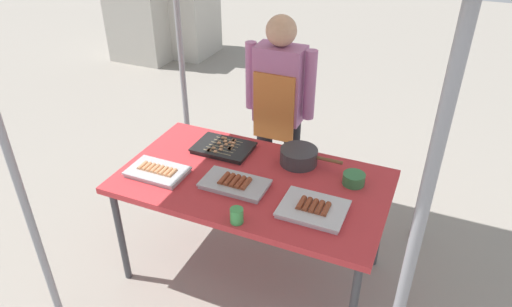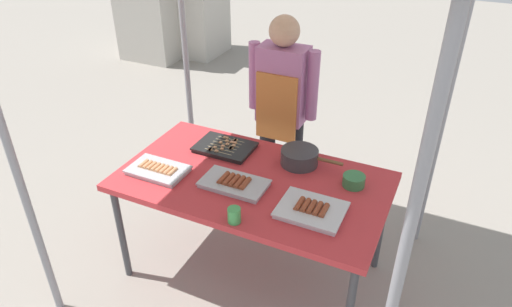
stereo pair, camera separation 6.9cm
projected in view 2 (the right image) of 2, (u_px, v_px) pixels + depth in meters
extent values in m
plane|color=gray|center=(253.00, 269.00, 3.15)|extent=(18.00, 18.00, 0.00)
cube|color=#C63338|center=(252.00, 182.00, 2.77)|extent=(1.60, 0.90, 0.04)
cylinder|color=#3F3F44|center=(121.00, 233.00, 2.93)|extent=(0.04, 0.04, 0.71)
cylinder|color=#3F3F44|center=(188.00, 172.00, 3.54)|extent=(0.04, 0.04, 0.71)
cylinder|color=#3F3F44|center=(381.00, 226.00, 3.00)|extent=(0.04, 0.04, 0.71)
cylinder|color=gray|center=(14.00, 163.00, 2.32)|extent=(0.04, 0.04, 2.13)
cylinder|color=gray|center=(396.00, 287.00, 1.63)|extent=(0.04, 0.04, 2.13)
cylinder|color=gray|center=(186.00, 62.00, 3.56)|extent=(0.04, 0.04, 2.13)
cylinder|color=gray|center=(445.00, 108.00, 2.87)|extent=(0.04, 0.04, 2.13)
cube|color=#ADADB2|center=(234.00, 185.00, 2.69)|extent=(0.38, 0.21, 0.02)
cube|color=#ADADB2|center=(234.00, 182.00, 2.68)|extent=(0.39, 0.22, 0.01)
cylinder|color=brown|center=(223.00, 178.00, 2.70)|extent=(0.03, 0.11, 0.03)
cylinder|color=brown|center=(229.00, 180.00, 2.69)|extent=(0.03, 0.11, 0.03)
cylinder|color=brown|center=(234.00, 181.00, 2.68)|extent=(0.03, 0.11, 0.03)
cylinder|color=brown|center=(240.00, 183.00, 2.66)|extent=(0.03, 0.11, 0.03)
cylinder|color=brown|center=(245.00, 184.00, 2.65)|extent=(0.03, 0.11, 0.03)
cube|color=black|center=(225.00, 148.00, 3.05)|extent=(0.36, 0.25, 0.02)
cube|color=black|center=(225.00, 146.00, 3.04)|extent=(0.38, 0.26, 0.01)
cylinder|color=tan|center=(218.00, 152.00, 2.97)|extent=(0.20, 0.01, 0.01)
cube|color=tan|center=(216.00, 152.00, 2.97)|extent=(0.02, 0.02, 0.02)
cube|color=tan|center=(211.00, 150.00, 2.99)|extent=(0.02, 0.02, 0.02)
cube|color=tan|center=(210.00, 150.00, 2.99)|extent=(0.02, 0.02, 0.02)
cylinder|color=tan|center=(221.00, 149.00, 2.99)|extent=(0.20, 0.01, 0.01)
cube|color=tan|center=(215.00, 148.00, 3.01)|extent=(0.02, 0.02, 0.02)
cube|color=tan|center=(222.00, 150.00, 2.99)|extent=(0.02, 0.02, 0.02)
cylinder|color=tan|center=(223.00, 147.00, 3.02)|extent=(0.20, 0.01, 0.01)
cube|color=tan|center=(223.00, 147.00, 3.02)|extent=(0.02, 0.02, 0.02)
cube|color=tan|center=(231.00, 149.00, 3.00)|extent=(0.02, 0.02, 0.02)
cube|color=tan|center=(231.00, 149.00, 3.00)|extent=(0.02, 0.02, 0.02)
cube|color=tan|center=(231.00, 149.00, 3.00)|extent=(0.02, 0.02, 0.02)
cylinder|color=tan|center=(226.00, 144.00, 3.05)|extent=(0.20, 0.01, 0.01)
cube|color=tan|center=(234.00, 146.00, 3.03)|extent=(0.02, 0.02, 0.02)
cube|color=tan|center=(221.00, 143.00, 3.06)|extent=(0.02, 0.02, 0.02)
cube|color=tan|center=(228.00, 145.00, 3.05)|extent=(0.02, 0.02, 0.02)
cylinder|color=tan|center=(229.00, 142.00, 3.08)|extent=(0.20, 0.01, 0.01)
cube|color=tan|center=(235.00, 143.00, 3.06)|extent=(0.02, 0.02, 0.02)
cube|color=tan|center=(232.00, 143.00, 3.07)|extent=(0.02, 0.02, 0.02)
cube|color=tan|center=(227.00, 141.00, 3.08)|extent=(0.02, 0.02, 0.02)
cylinder|color=tan|center=(231.00, 139.00, 3.11)|extent=(0.20, 0.01, 0.01)
cube|color=tan|center=(227.00, 138.00, 3.12)|extent=(0.02, 0.02, 0.02)
cube|color=tan|center=(235.00, 140.00, 3.09)|extent=(0.02, 0.02, 0.02)
cube|color=tan|center=(236.00, 141.00, 3.09)|extent=(0.02, 0.02, 0.02)
cube|color=tan|center=(225.00, 138.00, 3.12)|extent=(0.02, 0.02, 0.02)
cube|color=silver|center=(311.00, 211.00, 2.48)|extent=(0.34, 0.27, 0.02)
cube|color=silver|center=(311.00, 209.00, 2.47)|extent=(0.35, 0.28, 0.01)
cylinder|color=brown|center=(299.00, 204.00, 2.49)|extent=(0.03, 0.11, 0.03)
cylinder|color=brown|center=(305.00, 206.00, 2.48)|extent=(0.03, 0.11, 0.03)
cylinder|color=brown|center=(312.00, 207.00, 2.47)|extent=(0.03, 0.11, 0.03)
cylinder|color=brown|center=(318.00, 209.00, 2.45)|extent=(0.03, 0.11, 0.03)
cylinder|color=brown|center=(324.00, 211.00, 2.44)|extent=(0.03, 0.11, 0.03)
cube|color=#ADADB2|center=(158.00, 171.00, 2.81)|extent=(0.34, 0.22, 0.02)
cube|color=#ADADB2|center=(158.00, 169.00, 2.80)|extent=(0.36, 0.23, 0.01)
cylinder|color=tan|center=(144.00, 164.00, 2.84)|extent=(0.03, 0.08, 0.03)
cylinder|color=tan|center=(148.00, 165.00, 2.83)|extent=(0.03, 0.08, 0.03)
cylinder|color=tan|center=(152.00, 166.00, 2.82)|extent=(0.03, 0.08, 0.03)
cylinder|color=tan|center=(156.00, 167.00, 2.80)|extent=(0.03, 0.08, 0.03)
cylinder|color=tan|center=(160.00, 169.00, 2.79)|extent=(0.03, 0.08, 0.03)
cylinder|color=tan|center=(164.00, 170.00, 2.78)|extent=(0.03, 0.08, 0.03)
cylinder|color=tan|center=(168.00, 171.00, 2.77)|extent=(0.03, 0.08, 0.03)
cylinder|color=tan|center=(172.00, 172.00, 2.76)|extent=(0.03, 0.08, 0.03)
cylinder|color=#38383A|center=(299.00, 157.00, 2.88)|extent=(0.24, 0.24, 0.10)
cylinder|color=brown|center=(330.00, 161.00, 2.80)|extent=(0.16, 0.02, 0.02)
cylinder|color=#386B33|center=(300.00, 152.00, 2.86)|extent=(0.22, 0.22, 0.01)
cylinder|color=#33723F|center=(354.00, 181.00, 2.68)|extent=(0.13, 0.13, 0.07)
cylinder|color=#3F994C|center=(234.00, 215.00, 2.40)|extent=(0.07, 0.07, 0.09)
cylinder|color=black|center=(267.00, 161.00, 3.61)|extent=(0.12, 0.12, 0.77)
cylinder|color=black|center=(293.00, 167.00, 3.53)|extent=(0.12, 0.12, 0.77)
cube|color=#B26B9E|center=(283.00, 84.00, 3.23)|extent=(0.34, 0.20, 0.55)
cube|color=#CC7233|center=(276.00, 108.00, 3.22)|extent=(0.30, 0.02, 0.49)
cylinder|color=#B26B9E|center=(254.00, 76.00, 3.30)|extent=(0.08, 0.08, 0.49)
cylinder|color=#B26B9E|center=(313.00, 86.00, 3.14)|extent=(0.08, 0.08, 0.49)
sphere|color=tan|center=(284.00, 31.00, 3.03)|extent=(0.21, 0.21, 0.21)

